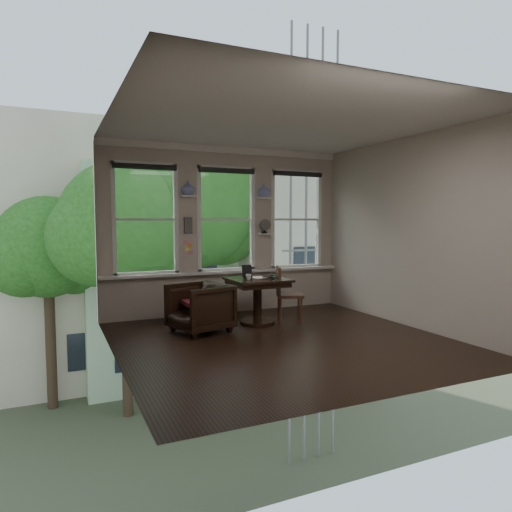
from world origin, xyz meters
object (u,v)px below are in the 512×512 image
armchair_left (200,308)px  laptop (272,278)px  mug (249,277)px  side_chair_right (290,295)px  table (257,301)px

armchair_left → laptop: (1.22, 0.02, 0.39)m
mug → laptop: bearing=-2.5°
armchair_left → side_chair_right: side_chair_right is taller
side_chair_right → armchair_left: bearing=113.6°
armchair_left → mug: bearing=76.9°
table → mug: bearing=-154.5°
armchair_left → laptop: bearing=75.2°
table → laptop: size_ratio=2.83×
table → laptop: (0.21, -0.11, 0.39)m
table → side_chair_right: side_chair_right is taller
armchair_left → laptop: laptop is taller
side_chair_right → laptop: bearing=116.2°
side_chair_right → laptop: size_ratio=2.89×
armchair_left → table: bearing=81.7°
side_chair_right → mug: 0.82m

